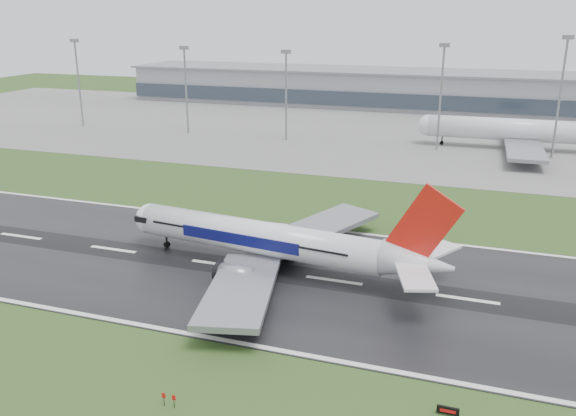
% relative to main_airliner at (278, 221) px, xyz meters
% --- Properties ---
extents(ground, '(520.00, 520.00, 0.00)m').
position_rel_main_airliner_xyz_m(ground, '(-10.32, -1.43, -8.30)').
color(ground, '#264318').
rests_on(ground, ground).
extents(runway, '(400.00, 45.00, 0.10)m').
position_rel_main_airliner_xyz_m(runway, '(-10.32, -1.43, -8.25)').
color(runway, black).
rests_on(runway, ground).
extents(apron, '(400.00, 130.00, 0.08)m').
position_rel_main_airliner_xyz_m(apron, '(-10.32, 123.57, -8.26)').
color(apron, slate).
rests_on(apron, ground).
extents(terminal, '(240.00, 36.00, 15.00)m').
position_rel_main_airliner_xyz_m(terminal, '(-10.32, 183.57, -0.80)').
color(terminal, gray).
rests_on(terminal, ground).
extents(main_airliner, '(61.28, 58.96, 16.40)m').
position_rel_main_airliner_xyz_m(main_airliner, '(0.00, 0.00, 0.00)').
color(main_airliner, silver).
rests_on(main_airliner, runway).
extents(parked_airliner, '(66.02, 61.68, 18.93)m').
position_rel_main_airliner_xyz_m(parked_airliner, '(39.20, 107.86, 1.25)').
color(parked_airliner, silver).
rests_on(parked_airliner, apron).
extents(runway_sign, '(2.26, 1.00, 1.04)m').
position_rel_main_airliner_xyz_m(runway_sign, '(29.06, -29.33, -7.78)').
color(runway_sign, black).
rests_on(runway_sign, ground).
extents(floodmast_0, '(0.64, 0.64, 29.71)m').
position_rel_main_airliner_xyz_m(floodmast_0, '(-111.29, 98.57, 6.56)').
color(floodmast_0, gray).
rests_on(floodmast_0, ground).
extents(floodmast_1, '(0.64, 0.64, 27.99)m').
position_rel_main_airliner_xyz_m(floodmast_1, '(-68.22, 98.57, 5.70)').
color(floodmast_1, gray).
rests_on(floodmast_1, ground).
extents(floodmast_2, '(0.64, 0.64, 27.45)m').
position_rel_main_airliner_xyz_m(floodmast_2, '(-32.49, 98.57, 5.43)').
color(floodmast_2, gray).
rests_on(floodmast_2, ground).
extents(floodmast_3, '(0.64, 0.64, 30.19)m').
position_rel_main_airliner_xyz_m(floodmast_3, '(15.63, 98.57, 6.80)').
color(floodmast_3, gray).
rests_on(floodmast_3, ground).
extents(floodmast_4, '(0.64, 0.64, 32.78)m').
position_rel_main_airliner_xyz_m(floodmast_4, '(47.81, 98.57, 8.09)').
color(floodmast_4, gray).
rests_on(floodmast_4, ground).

